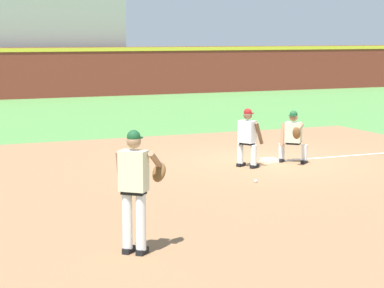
% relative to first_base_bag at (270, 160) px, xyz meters
% --- Properties ---
extents(ground_plane, '(160.00, 160.00, 0.00)m').
position_rel_first_base_bag_xyz_m(ground_plane, '(0.00, 0.00, -0.04)').
color(ground_plane, '#518942').
extents(infield_dirt_patch, '(18.00, 18.00, 0.01)m').
position_rel_first_base_bag_xyz_m(infield_dirt_patch, '(-2.93, -3.17, -0.04)').
color(infield_dirt_patch, '#936B47').
rests_on(infield_dirt_patch, ground).
extents(first_base_bag, '(0.38, 0.38, 0.09)m').
position_rel_first_base_bag_xyz_m(first_base_bag, '(0.00, 0.00, 0.00)').
color(first_base_bag, white).
rests_on(first_base_bag, ground).
extents(baseball, '(0.07, 0.07, 0.07)m').
position_rel_first_base_bag_xyz_m(baseball, '(-1.62, -2.26, -0.01)').
color(baseball, white).
rests_on(baseball, ground).
extents(pitcher, '(0.85, 0.55, 1.86)m').
position_rel_first_base_bag_xyz_m(pitcher, '(-5.81, -6.32, 1.01)').
color(pitcher, black).
rests_on(pitcher, ground).
extents(first_baseman, '(0.74, 1.08, 1.34)m').
position_rel_first_base_bag_xyz_m(first_baseman, '(0.46, -0.37, 0.69)').
color(first_baseman, black).
rests_on(first_baseman, ground).
extents(baserunner, '(0.61, 0.67, 1.46)m').
position_rel_first_base_bag_xyz_m(baserunner, '(-0.90, -0.47, 0.75)').
color(baserunner, black).
rests_on(baserunner, ground).
extents(outfield_wall, '(48.00, 0.54, 2.60)m').
position_rel_first_base_bag_xyz_m(outfield_wall, '(0.00, 22.00, 1.35)').
color(outfield_wall, maroon).
rests_on(outfield_wall, ground).
extents(stadium_seating_block, '(7.56, 5.90, 6.00)m').
position_rel_first_base_bag_xyz_m(stadium_seating_block, '(-0.00, 25.75, 2.98)').
color(stadium_seating_block, gray).
rests_on(stadium_seating_block, ground).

